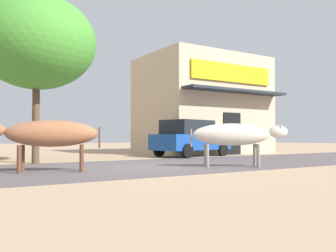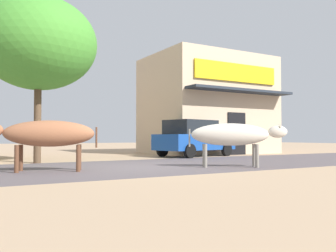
% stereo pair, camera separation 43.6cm
% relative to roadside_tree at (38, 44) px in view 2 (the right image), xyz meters
% --- Properties ---
extents(ground, '(80.00, 80.00, 0.00)m').
position_rel_roadside_tree_xyz_m(ground, '(2.24, -2.92, -4.06)').
color(ground, tan).
extents(asphalt_road, '(72.00, 5.71, 0.00)m').
position_rel_roadside_tree_xyz_m(asphalt_road, '(2.24, -2.92, -4.06)').
color(asphalt_road, '#5D5356').
rests_on(asphalt_road, ground).
extents(storefront_right_club, '(6.35, 5.87, 5.25)m').
position_rel_roadside_tree_xyz_m(storefront_right_club, '(9.70, 3.57, -1.44)').
color(storefront_right_club, beige).
rests_on(storefront_right_club, ground).
extents(roadside_tree, '(3.95, 3.95, 5.65)m').
position_rel_roadside_tree_xyz_m(roadside_tree, '(0.00, 0.00, 0.00)').
color(roadside_tree, brown).
rests_on(roadside_tree, ground).
extents(parked_hatchback_car, '(4.11, 2.53, 1.64)m').
position_rel_roadside_tree_xyz_m(parked_hatchback_car, '(6.98, 0.88, -3.22)').
color(parked_hatchback_car, '#19479B').
rests_on(parked_hatchback_car, ground).
extents(cow_near_brown, '(2.83, 1.44, 1.32)m').
position_rel_roadside_tree_xyz_m(cow_near_brown, '(-0.35, -3.20, -3.10)').
color(cow_near_brown, '#9F6140').
rests_on(cow_near_brown, ground).
extents(cow_far_dark, '(2.63, 1.88, 1.29)m').
position_rel_roadside_tree_xyz_m(cow_far_dark, '(4.69, -4.56, -3.12)').
color(cow_far_dark, beige).
rests_on(cow_far_dark, ground).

